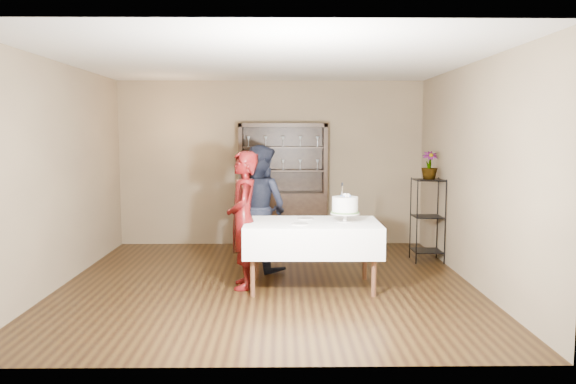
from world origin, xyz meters
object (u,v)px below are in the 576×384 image
china_hutch (283,206)px  cake_table (312,237)px  cake (345,206)px  potted_plant (429,165)px  woman (243,220)px  plant_etagere (427,216)px  man (260,208)px

china_hutch → cake_table: bearing=-82.2°
cake → potted_plant: bearing=45.9°
woman → cake: 1.22m
cake → plant_etagere: bearing=46.0°
plant_etagere → cake: bearing=-134.0°
china_hutch → potted_plant: china_hutch is taller
cake → china_hutch: bearing=106.4°
man → potted_plant: size_ratio=4.21×
woman → man: 0.90m
man → plant_etagere: bearing=-127.7°
cake_table → potted_plant: potted_plant is taller
china_hutch → cake_table: china_hutch is taller
china_hutch → potted_plant: (2.09, -1.05, 0.72)m
cake_table → cake: bearing=-2.3°
cake_table → cake: (0.39, -0.02, 0.38)m
plant_etagere → woman: 2.91m
plant_etagere → man: man is taller
plant_etagere → cake: size_ratio=2.54×
plant_etagere → woman: woman is taller
plant_etagere → potted_plant: potted_plant is taller
cake_table → man: man is taller
plant_etagere → woman: (-2.56, -1.38, 0.17)m
china_hutch → woman: (-0.48, -2.43, 0.15)m
woman → cake_table: bearing=84.0°
man → cake: size_ratio=3.58×
cake_table → woman: bearing=179.1°
woman → plant_etagere: bearing=113.1°
potted_plant → china_hutch: bearing=153.3°
china_hutch → woman: china_hutch is taller
china_hutch → plant_etagere: bearing=-26.8°
cake_table → woman: size_ratio=0.98×
man → cake_table: bearing=166.8°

